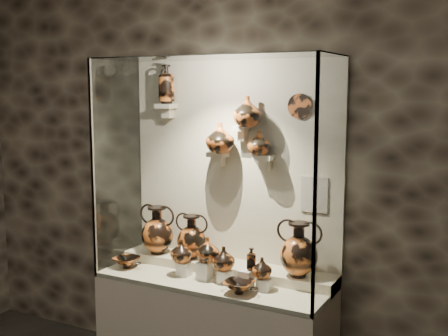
% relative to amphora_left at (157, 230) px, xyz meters
% --- Properties ---
extents(wall_back, '(5.00, 0.02, 3.20)m').
position_rel_amphora_left_xyz_m(wall_back, '(0.58, 0.18, 0.51)').
color(wall_back, black).
rests_on(wall_back, ground).
extents(plinth, '(1.70, 0.60, 0.80)m').
position_rel_amphora_left_xyz_m(plinth, '(0.58, -0.14, -0.69)').
color(plinth, beige).
rests_on(plinth, floor).
extents(front_tier, '(1.68, 0.58, 0.03)m').
position_rel_amphora_left_xyz_m(front_tier, '(0.58, -0.14, -0.27)').
color(front_tier, beige).
rests_on(front_tier, plinth).
extents(rear_tier, '(1.70, 0.25, 0.10)m').
position_rel_amphora_left_xyz_m(rear_tier, '(0.58, 0.04, -0.24)').
color(rear_tier, beige).
rests_on(rear_tier, plinth).
extents(back_panel, '(1.70, 0.03, 1.60)m').
position_rel_amphora_left_xyz_m(back_panel, '(0.58, 0.18, 0.51)').
color(back_panel, beige).
rests_on(back_panel, plinth).
extents(glass_front, '(1.70, 0.01, 1.60)m').
position_rel_amphora_left_xyz_m(glass_front, '(0.58, -0.44, 0.51)').
color(glass_front, white).
rests_on(glass_front, plinth).
extents(glass_left, '(0.01, 0.60, 1.60)m').
position_rel_amphora_left_xyz_m(glass_left, '(-0.26, -0.14, 0.51)').
color(glass_left, white).
rests_on(glass_left, plinth).
extents(glass_right, '(0.01, 0.60, 1.60)m').
position_rel_amphora_left_xyz_m(glass_right, '(1.43, -0.14, 0.51)').
color(glass_right, white).
rests_on(glass_right, plinth).
extents(glass_top, '(1.70, 0.60, 0.01)m').
position_rel_amphora_left_xyz_m(glass_top, '(0.58, -0.14, 1.31)').
color(glass_top, white).
rests_on(glass_top, back_panel).
extents(frame_post_left, '(0.02, 0.02, 1.60)m').
position_rel_amphora_left_xyz_m(frame_post_left, '(-0.26, -0.43, 0.51)').
color(frame_post_left, gray).
rests_on(frame_post_left, plinth).
extents(frame_post_right, '(0.02, 0.02, 1.60)m').
position_rel_amphora_left_xyz_m(frame_post_right, '(1.42, -0.43, 0.51)').
color(frame_post_right, gray).
rests_on(frame_post_right, plinth).
extents(pedestal_a, '(0.09, 0.09, 0.10)m').
position_rel_amphora_left_xyz_m(pedestal_a, '(0.36, -0.19, -0.21)').
color(pedestal_a, silver).
rests_on(pedestal_a, front_tier).
extents(pedestal_b, '(0.09, 0.09, 0.13)m').
position_rel_amphora_left_xyz_m(pedestal_b, '(0.53, -0.19, -0.19)').
color(pedestal_b, silver).
rests_on(pedestal_b, front_tier).
extents(pedestal_c, '(0.09, 0.09, 0.09)m').
position_rel_amphora_left_xyz_m(pedestal_c, '(0.70, -0.19, -0.21)').
color(pedestal_c, silver).
rests_on(pedestal_c, front_tier).
extents(pedestal_d, '(0.09, 0.09, 0.12)m').
position_rel_amphora_left_xyz_m(pedestal_d, '(0.86, -0.19, -0.20)').
color(pedestal_d, silver).
rests_on(pedestal_d, front_tier).
extents(pedestal_e, '(0.09, 0.09, 0.08)m').
position_rel_amphora_left_xyz_m(pedestal_e, '(1.00, -0.19, -0.22)').
color(pedestal_e, silver).
rests_on(pedestal_e, front_tier).
extents(bracket_ul, '(0.14, 0.12, 0.04)m').
position_rel_amphora_left_xyz_m(bracket_ul, '(0.03, 0.10, 0.96)').
color(bracket_ul, beige).
rests_on(bracket_ul, back_panel).
extents(bracket_ca, '(0.14, 0.12, 0.04)m').
position_rel_amphora_left_xyz_m(bracket_ca, '(0.48, 0.10, 0.61)').
color(bracket_ca, beige).
rests_on(bracket_ca, back_panel).
extents(bracket_cb, '(0.10, 0.12, 0.04)m').
position_rel_amphora_left_xyz_m(bracket_cb, '(0.68, 0.10, 0.81)').
color(bracket_cb, beige).
rests_on(bracket_cb, back_panel).
extents(bracket_cc, '(0.14, 0.12, 0.04)m').
position_rel_amphora_left_xyz_m(bracket_cc, '(0.86, 0.10, 0.61)').
color(bracket_cc, beige).
rests_on(bracket_cc, back_panel).
extents(amphora_left, '(0.36, 0.36, 0.38)m').
position_rel_amphora_left_xyz_m(amphora_left, '(0.00, 0.00, 0.00)').
color(amphora_left, '#C16025').
rests_on(amphora_left, rear_tier).
extents(amphora_mid, '(0.32, 0.32, 0.34)m').
position_rel_amphora_left_xyz_m(amphora_mid, '(0.30, 0.02, -0.02)').
color(amphora_mid, '#A14A1C').
rests_on(amphora_mid, rear_tier).
extents(amphora_right, '(0.33, 0.33, 0.38)m').
position_rel_amphora_left_xyz_m(amphora_right, '(1.17, -0.00, 0.00)').
color(amphora_right, '#C16025').
rests_on(amphora_right, rear_tier).
extents(jug_a, '(0.16, 0.16, 0.17)m').
position_rel_amphora_left_xyz_m(jug_a, '(0.34, -0.19, -0.07)').
color(jug_a, '#C16025').
rests_on(jug_a, pedestal_a).
extents(jug_b, '(0.17, 0.17, 0.18)m').
position_rel_amphora_left_xyz_m(jug_b, '(0.55, -0.17, -0.04)').
color(jug_b, '#A14A1C').
rests_on(jug_b, pedestal_b).
extents(jug_c, '(0.20, 0.20, 0.17)m').
position_rel_amphora_left_xyz_m(jug_c, '(0.68, -0.17, -0.08)').
color(jug_c, '#C16025').
rests_on(jug_c, pedestal_c).
extents(jug_e, '(0.15, 0.15, 0.14)m').
position_rel_amphora_left_xyz_m(jug_e, '(0.98, -0.18, -0.11)').
color(jug_e, '#C16025').
rests_on(jug_e, pedestal_e).
extents(lekythos_small, '(0.10, 0.10, 0.18)m').
position_rel_amphora_left_xyz_m(lekythos_small, '(0.90, -0.17, -0.05)').
color(lekythos_small, '#A14A1C').
rests_on(lekythos_small, pedestal_d).
extents(kylix_left, '(0.30, 0.28, 0.10)m').
position_rel_amphora_left_xyz_m(kylix_left, '(-0.12, -0.23, -0.21)').
color(kylix_left, '#A14A1C').
rests_on(kylix_left, front_tier).
extents(kylix_right, '(0.27, 0.23, 0.10)m').
position_rel_amphora_left_xyz_m(kylix_right, '(0.87, -0.32, -0.21)').
color(kylix_right, '#C16025').
rests_on(kylix_right, front_tier).
extents(lekythos_tall, '(0.15, 0.15, 0.34)m').
position_rel_amphora_left_xyz_m(lekythos_tall, '(0.05, 0.08, 1.15)').
color(lekythos_tall, '#C16025').
rests_on(lekythos_tall, bracket_ul).
extents(ovoid_vase_a, '(0.24, 0.24, 0.22)m').
position_rel_amphora_left_xyz_m(ovoid_vase_a, '(0.54, 0.04, 0.74)').
color(ovoid_vase_a, '#A14A1C').
rests_on(ovoid_vase_a, bracket_ca).
extents(ovoid_vase_b, '(0.25, 0.25, 0.22)m').
position_rel_amphora_left_xyz_m(ovoid_vase_b, '(0.75, 0.05, 0.94)').
color(ovoid_vase_b, '#A14A1C').
rests_on(ovoid_vase_b, bracket_cb).
extents(ovoid_vase_c, '(0.18, 0.18, 0.17)m').
position_rel_amphora_left_xyz_m(ovoid_vase_c, '(0.83, 0.07, 0.71)').
color(ovoid_vase_c, '#A14A1C').
rests_on(ovoid_vase_c, bracket_cc).
extents(wall_plate, '(0.18, 0.02, 0.18)m').
position_rel_amphora_left_xyz_m(wall_plate, '(1.11, 0.15, 0.98)').
color(wall_plate, '#9A461E').
rests_on(wall_plate, back_panel).
extents(info_placard, '(0.19, 0.01, 0.25)m').
position_rel_amphora_left_xyz_m(info_placard, '(1.22, 0.15, 0.36)').
color(info_placard, beige).
rests_on(info_placard, back_panel).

